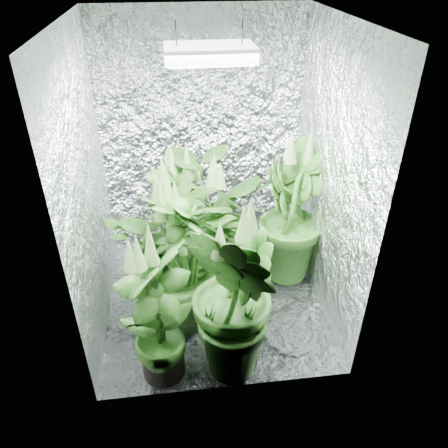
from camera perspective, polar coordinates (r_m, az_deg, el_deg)
ground at (r=3.45m, az=-1.33°, el=-9.82°), size 1.60×1.60×0.00m
walls at (r=2.87m, az=-1.58°, el=5.02°), size 1.62×1.62×2.00m
ceiling at (r=2.56m, az=-1.96°, el=25.21°), size 1.60×1.60×0.01m
grow_lamp at (r=2.59m, az=-1.88°, el=21.39°), size 0.50×0.30×0.22m
plant_a at (r=3.18m, az=-6.22°, el=-2.33°), size 1.06×1.06×1.08m
plant_b at (r=3.56m, az=-5.63°, el=1.29°), size 0.70×0.70×1.07m
plant_c at (r=3.42m, az=8.76°, el=1.38°), size 0.75×0.75×1.23m
plant_d at (r=2.97m, az=-5.39°, el=-5.13°), size 0.81×0.81×1.13m
plant_e at (r=3.38m, az=-1.14°, el=0.08°), size 1.00×1.00×1.07m
plant_f at (r=2.64m, az=-8.60°, el=-11.60°), size 0.72×0.72×1.09m
plant_g at (r=2.60m, az=1.54°, el=-9.90°), size 0.78×0.78×1.22m
circulation_fan at (r=3.69m, az=7.72°, el=-4.10°), size 0.17×0.27×0.33m
plant_label at (r=2.78m, az=2.86°, el=-14.34°), size 0.05×0.03×0.07m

